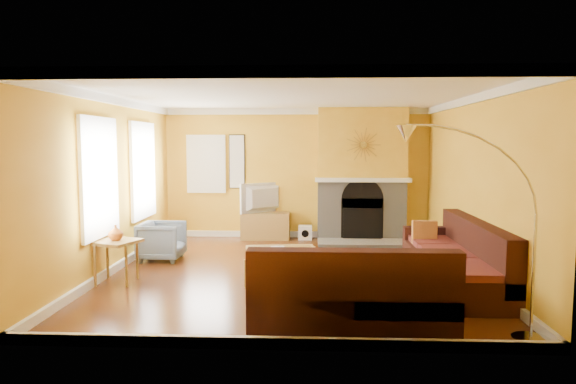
{
  "coord_description": "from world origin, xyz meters",
  "views": [
    {
      "loc": [
        0.31,
        -7.76,
        1.99
      ],
      "look_at": [
        -0.06,
        0.4,
        1.21
      ],
      "focal_mm": 32.0,
      "sensor_mm": 36.0,
      "label": 1
    }
  ],
  "objects_px": {
    "media_console": "(265,226)",
    "arc_lamp": "(475,236)",
    "sectional_sofa": "(377,258)",
    "coffee_table": "(282,265)",
    "side_table": "(117,261)",
    "armchair": "(162,241)"
  },
  "relations": [
    {
      "from": "coffee_table",
      "to": "media_console",
      "type": "distance_m",
      "value": 3.16
    },
    {
      "from": "sectional_sofa",
      "to": "side_table",
      "type": "distance_m",
      "value": 3.67
    },
    {
      "from": "media_console",
      "to": "arc_lamp",
      "type": "distance_m",
      "value": 6.07
    },
    {
      "from": "armchair",
      "to": "side_table",
      "type": "height_order",
      "value": "armchair"
    },
    {
      "from": "media_console",
      "to": "arc_lamp",
      "type": "xyz_separation_m",
      "value": [
        2.55,
        -5.45,
        0.8
      ]
    },
    {
      "from": "armchair",
      "to": "arc_lamp",
      "type": "relative_size",
      "value": 0.33
    },
    {
      "from": "side_table",
      "to": "sectional_sofa",
      "type": "bearing_deg",
      "value": -3.9
    },
    {
      "from": "coffee_table",
      "to": "arc_lamp",
      "type": "height_order",
      "value": "arc_lamp"
    },
    {
      "from": "media_console",
      "to": "armchair",
      "type": "relative_size",
      "value": 1.39
    },
    {
      "from": "armchair",
      "to": "arc_lamp",
      "type": "bearing_deg",
      "value": -129.32
    },
    {
      "from": "sectional_sofa",
      "to": "armchair",
      "type": "relative_size",
      "value": 4.89
    },
    {
      "from": "sectional_sofa",
      "to": "media_console",
      "type": "distance_m",
      "value": 4.11
    },
    {
      "from": "sectional_sofa",
      "to": "coffee_table",
      "type": "xyz_separation_m",
      "value": [
        -1.32,
        0.56,
        -0.24
      ]
    },
    {
      "from": "coffee_table",
      "to": "side_table",
      "type": "distance_m",
      "value": 2.37
    },
    {
      "from": "sectional_sofa",
      "to": "arc_lamp",
      "type": "bearing_deg",
      "value": -68.06
    },
    {
      "from": "sectional_sofa",
      "to": "armchair",
      "type": "height_order",
      "value": "sectional_sofa"
    },
    {
      "from": "coffee_table",
      "to": "side_table",
      "type": "xyz_separation_m",
      "value": [
        -2.34,
        -0.31,
        0.1
      ]
    },
    {
      "from": "coffee_table",
      "to": "media_console",
      "type": "height_order",
      "value": "media_console"
    },
    {
      "from": "sectional_sofa",
      "to": "coffee_table",
      "type": "height_order",
      "value": "sectional_sofa"
    },
    {
      "from": "sectional_sofa",
      "to": "armchair",
      "type": "bearing_deg",
      "value": 153.87
    },
    {
      "from": "media_console",
      "to": "side_table",
      "type": "bearing_deg",
      "value": -118.05
    },
    {
      "from": "sectional_sofa",
      "to": "coffee_table",
      "type": "relative_size",
      "value": 3.36
    }
  ]
}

